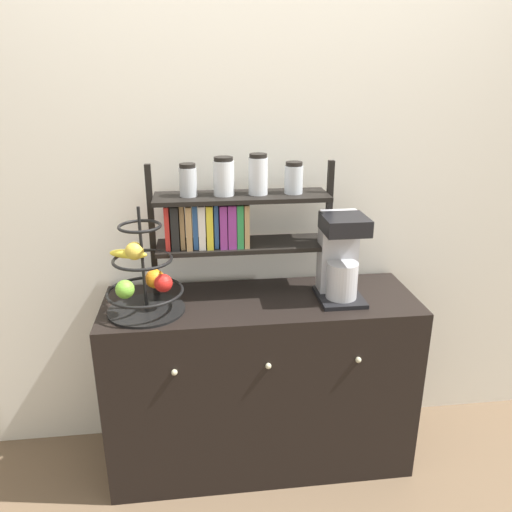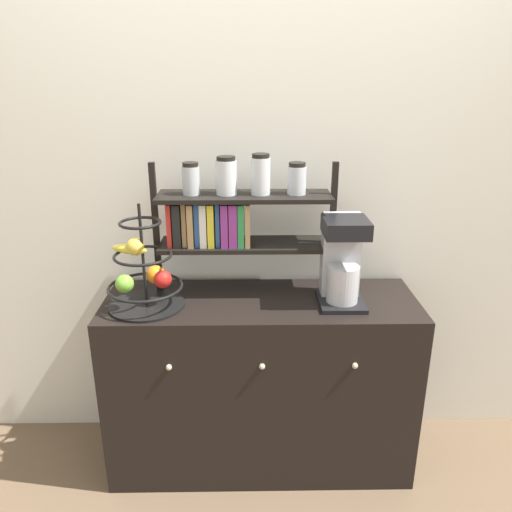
% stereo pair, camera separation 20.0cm
% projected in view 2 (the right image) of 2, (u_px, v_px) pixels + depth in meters
% --- Properties ---
extents(ground_plane, '(12.00, 12.00, 0.00)m').
position_uv_depth(ground_plane, '(261.00, 491.00, 2.14)').
color(ground_plane, brown).
extents(wall_back, '(7.00, 0.05, 2.60)m').
position_uv_depth(wall_back, '(260.00, 168.00, 2.15)').
color(wall_back, silver).
rests_on(wall_back, ground_plane).
extents(sideboard, '(1.30, 0.46, 0.80)m').
position_uv_depth(sideboard, '(261.00, 382.00, 2.21)').
color(sideboard, black).
rests_on(sideboard, ground_plane).
extents(coffee_maker, '(0.18, 0.22, 0.36)m').
position_uv_depth(coffee_maker, '(342.00, 260.00, 2.01)').
color(coffee_maker, black).
rests_on(coffee_maker, sideboard).
extents(fruit_stand, '(0.30, 0.30, 0.43)m').
position_uv_depth(fruit_stand, '(144.00, 275.00, 1.97)').
color(fruit_stand, black).
rests_on(fruit_stand, sideboard).
extents(shelf_hutch, '(0.75, 0.20, 0.59)m').
position_uv_depth(shelf_hutch, '(229.00, 213.00, 2.04)').
color(shelf_hutch, black).
rests_on(shelf_hutch, sideboard).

